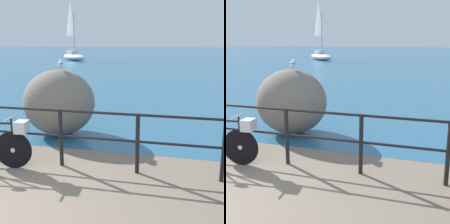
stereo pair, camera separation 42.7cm
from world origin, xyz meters
The scene contains 6 objects.
ground_plane centered at (0.00, 20.00, -0.05)m, with size 120.00×120.00×0.10m, color #756656.
sea_surface centered at (0.00, 47.92, 0.00)m, with size 120.00×90.00×0.01m, color #285B7F.
promenade_railing centered at (0.00, 2.08, 0.64)m, with size 9.50×0.07×1.02m.
breakwater_boulder_main centered at (-0.10, 3.82, 0.76)m, with size 1.68×1.49×1.52m.
seagull centered at (-0.01, 3.78, 1.66)m, with size 0.18×0.34×0.23m.
sailboat centered at (-9.27, 29.21, 0.71)m, with size 4.11×3.94×6.16m.
Camera 2 is at (3.15, -2.56, 2.18)m, focal length 49.29 mm.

